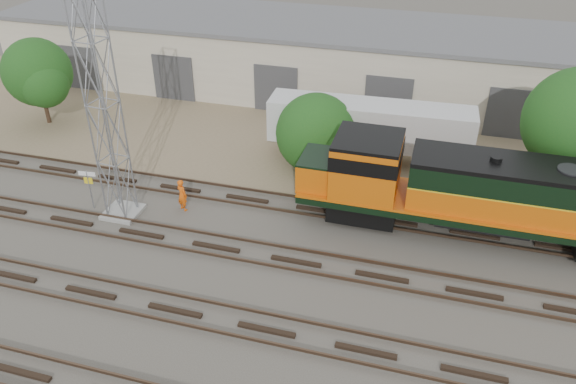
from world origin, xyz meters
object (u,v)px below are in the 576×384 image
(signal_tower, at_px, (104,108))
(worker, at_px, (182,195))
(locomotive, at_px, (481,193))
(semi_trailer, at_px, (375,126))

(signal_tower, bearing_deg, worker, 23.28)
(signal_tower, bearing_deg, locomotive, 9.76)
(signal_tower, relative_size, semi_trailer, 1.01)
(worker, relative_size, semi_trailer, 0.15)
(locomotive, height_order, semi_trailer, locomotive)
(locomotive, height_order, worker, locomotive)
(locomotive, xyz_separation_m, worker, (-14.86, -1.81, -1.59))
(signal_tower, distance_m, worker, 5.99)
(worker, bearing_deg, semi_trailer, -110.48)
(locomotive, xyz_separation_m, semi_trailer, (-6.03, 6.35, -0.16))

